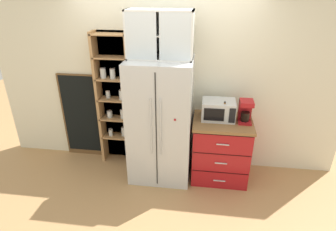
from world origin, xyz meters
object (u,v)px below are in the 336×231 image
(coffee_maker, at_px, (245,111))
(mug_charcoal, at_px, (224,119))
(bottle_green, at_px, (224,113))
(refrigerator, at_px, (161,121))
(chalkboard_menu, at_px, (81,116))
(microwave, at_px, (218,110))
(bottle_amber, at_px, (224,113))

(coffee_maker, xyz_separation_m, mug_charcoal, (-0.27, -0.06, -0.11))
(mug_charcoal, distance_m, bottle_green, 0.09)
(mug_charcoal, relative_size, bottle_green, 0.48)
(refrigerator, distance_m, bottle_green, 0.85)
(chalkboard_menu, bearing_deg, coffee_maker, -6.67)
(microwave, distance_m, bottle_amber, 0.12)
(coffee_maker, height_order, bottle_amber, coffee_maker)
(mug_charcoal, bearing_deg, refrigerator, 179.34)
(refrigerator, xyz_separation_m, chalkboard_menu, (-1.31, 0.33, -0.17))
(chalkboard_menu, bearing_deg, refrigerator, -14.22)
(refrigerator, xyz_separation_m, bottle_green, (0.84, 0.05, 0.15))
(bottle_amber, bearing_deg, mug_charcoal, -71.05)
(coffee_maker, bearing_deg, bottle_amber, -169.06)
(bottle_green, bearing_deg, refrigerator, -176.48)
(refrigerator, height_order, chalkboard_menu, refrigerator)
(chalkboard_menu, bearing_deg, bottle_green, -7.44)
(coffee_maker, xyz_separation_m, bottle_amber, (-0.28, -0.05, -0.03))
(bottle_amber, bearing_deg, bottle_green, 90.00)
(chalkboard_menu, bearing_deg, microwave, -6.62)
(bottle_green, bearing_deg, microwave, 150.39)
(microwave, relative_size, bottle_green, 1.79)
(refrigerator, distance_m, mug_charcoal, 0.84)
(mug_charcoal, bearing_deg, bottle_green, 91.59)
(mug_charcoal, xyz_separation_m, chalkboard_menu, (-2.15, 0.34, -0.26))
(microwave, height_order, bottle_amber, bottle_amber)
(mug_charcoal, xyz_separation_m, bottle_green, (-0.00, 0.06, 0.06))
(microwave, bearing_deg, coffee_maker, -6.95)
(coffee_maker, bearing_deg, mug_charcoal, -168.01)
(microwave, height_order, bottle_green, microwave)
(mug_charcoal, height_order, bottle_green, bottle_green)
(refrigerator, distance_m, chalkboard_menu, 1.36)
(microwave, xyz_separation_m, bottle_amber, (0.07, -0.10, -0.00))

